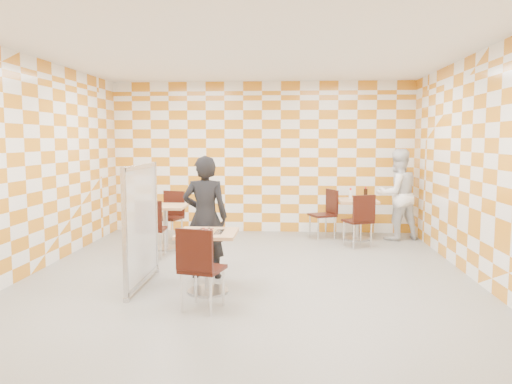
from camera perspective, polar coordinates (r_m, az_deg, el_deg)
room_shell at (r=7.05m, az=-0.63°, el=3.12°), size 7.00×7.00×7.00m
main_table at (r=6.10m, az=-5.55°, el=-6.76°), size 0.70×0.70×0.75m
second_table at (r=9.46m, az=11.54°, el=-2.29°), size 0.70×0.70×0.75m
empty_table at (r=8.60m, az=-10.31°, el=-3.09°), size 0.70×0.70×0.75m
chair_main_front at (r=5.42m, az=-6.55°, el=-8.02°), size 0.52×0.53×0.92m
chair_second_front at (r=8.72m, az=11.86°, el=-2.77°), size 0.55×0.56×0.92m
chair_second_side at (r=9.44m, az=8.09°, el=-2.03°), size 0.56×0.56×0.92m
chair_empty_near at (r=7.93m, az=-12.00°, el=-3.64°), size 0.44×0.45×0.92m
chair_empty_far at (r=9.16m, az=-9.66°, el=-2.30°), size 0.53×0.53×0.92m
partition at (r=6.45m, az=-12.95°, el=-3.64°), size 0.08×1.38×1.55m
man_dark at (r=6.71m, az=-5.82°, el=-2.87°), size 0.61×0.41×1.65m
man_white at (r=9.60m, az=15.84°, el=-0.27°), size 0.99×0.88×1.69m
pizza_on_foil at (r=6.03m, az=-5.60°, el=-4.40°), size 0.40×0.40×0.04m
sport_bottle at (r=9.54m, az=10.74°, el=-0.22°), size 0.06×0.06×0.20m
soda_bottle at (r=9.49m, az=12.42°, el=-0.20°), size 0.07×0.07×0.23m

